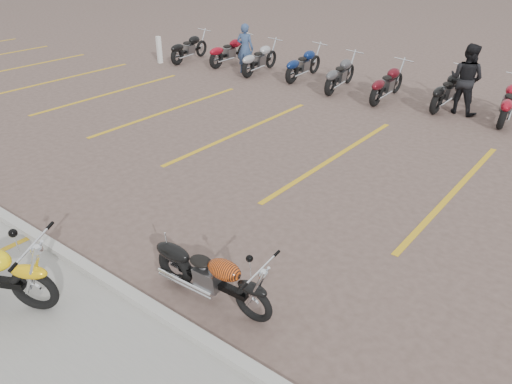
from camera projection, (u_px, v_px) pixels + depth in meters
ground at (215, 232)px, 8.50m from camera, size 100.00×100.00×0.00m
curb at (120, 288)px, 7.08m from camera, size 60.00×0.18×0.12m
parking_stripes at (334, 158)px, 11.28m from camera, size 38.00×5.50×0.01m
flame_cruiser at (211, 276)px, 6.78m from camera, size 1.97×0.31×0.81m
person_a at (245, 49)px, 17.56m from camera, size 0.71×0.56×1.72m
person_b at (466, 79)px, 13.60m from camera, size 1.03×0.85×1.91m
bollard at (159, 50)px, 19.05m from camera, size 0.18×0.18×1.00m
bg_bike_row at (474, 95)px, 13.65m from camera, size 22.21×2.03×1.10m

